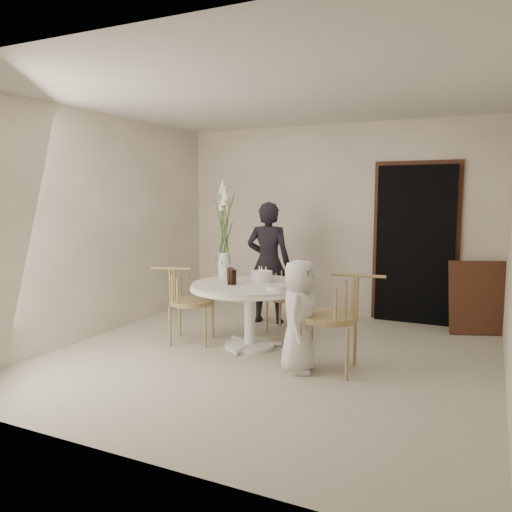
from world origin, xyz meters
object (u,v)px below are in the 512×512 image
at_px(girl, 268,263).
at_px(boy, 299,316).
at_px(chair_left, 181,294).
at_px(birthday_cake, 262,276).
at_px(table, 250,293).
at_px(chair_far, 291,289).
at_px(flower_vase, 224,231).
at_px(chair_right, 343,308).

relative_size(girl, boy, 1.48).
xyz_separation_m(girl, boy, (1.04, -1.61, -0.26)).
height_order(chair_left, birthday_cake, birthday_cake).
bearing_deg(table, boy, -32.75).
relative_size(chair_far, chair_left, 0.91).
xyz_separation_m(girl, flower_vase, (-0.21, -0.83, 0.47)).
relative_size(chair_right, girl, 0.60).
height_order(chair_left, flower_vase, flower_vase).
height_order(chair_left, girl, girl).
relative_size(chair_far, chair_right, 0.83).
height_order(girl, boy, girl).
distance_m(chair_left, birthday_cake, 0.96).
relative_size(table, boy, 1.21).
distance_m(table, girl, 1.16).
distance_m(chair_right, flower_vase, 1.86).
xyz_separation_m(table, chair_far, (0.15, 0.89, -0.09)).
xyz_separation_m(girl, birthday_cake, (0.33, -0.92, -0.02)).
xyz_separation_m(chair_right, girl, (-1.43, 1.44, 0.18)).
distance_m(chair_left, flower_vase, 0.90).
bearing_deg(flower_vase, girl, 75.86).
xyz_separation_m(table, chair_right, (1.16, -0.33, 0.02)).
distance_m(chair_right, birthday_cake, 1.22).
relative_size(table, chair_left, 1.50).
xyz_separation_m(chair_left, girl, (0.55, 1.26, 0.24)).
distance_m(table, chair_right, 1.21).
xyz_separation_m(chair_far, flower_vase, (-0.62, -0.61, 0.76)).
distance_m(chair_far, boy, 1.52).
xyz_separation_m(birthday_cake, flower_vase, (-0.53, 0.09, 0.50)).
distance_m(boy, flower_vase, 1.64).
bearing_deg(boy, table, 49.06).
distance_m(chair_right, boy, 0.43).
xyz_separation_m(chair_far, girl, (-0.41, 0.22, 0.29)).
distance_m(girl, birthday_cake, 0.98).
relative_size(boy, flower_vase, 0.94).
distance_m(chair_far, chair_right, 1.59).
bearing_deg(chair_right, table, -110.51).
bearing_deg(birthday_cake, girl, 109.45).
height_order(girl, birthday_cake, girl).
bearing_deg(flower_vase, chair_far, 44.36).
relative_size(table, birthday_cake, 5.47).
bearing_deg(chair_right, boy, -71.38).
bearing_deg(table, chair_left, -169.43).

